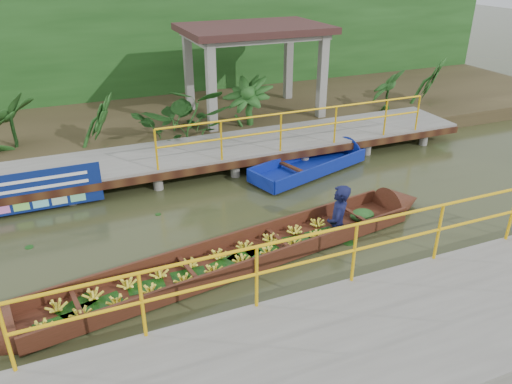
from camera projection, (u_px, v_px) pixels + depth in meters
name	position (u px, v px, depth m)	size (l,w,h in m)	color
ground	(236.00, 233.00, 10.29)	(80.00, 80.00, 0.00)	#32351A
land_strip	(156.00, 119.00, 16.42)	(30.00, 8.00, 0.45)	#302718
far_dock	(190.00, 155.00, 12.93)	(16.00, 2.06, 1.66)	slate
near_dock	(406.00, 342.00, 7.02)	(18.00, 2.40, 1.73)	slate
pavilion	(254.00, 38.00, 15.32)	(4.40, 3.00, 3.00)	slate
foliage_backdrop	(136.00, 51.00, 17.71)	(30.00, 0.80, 4.00)	#183F14
vendor_boat	(255.00, 245.00, 9.38)	(9.55, 2.32, 2.26)	#361D0E
moored_blue_boat	(332.00, 158.00, 13.54)	(3.98, 2.11, 0.92)	navy
blue_banner	(31.00, 192.00, 10.79)	(2.99, 0.04, 0.93)	navy
tropical_plants	(238.00, 99.00, 14.85)	(14.31, 1.31, 1.64)	#183F14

